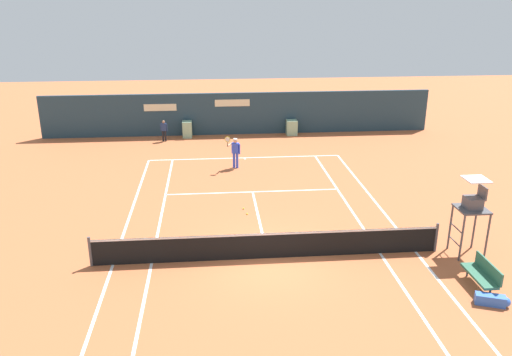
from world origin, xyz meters
TOP-DOWN VIEW (x-y plane):
  - ground_plane at (-0.00, 0.58)m, footprint 80.00×80.00m
  - tennis_net at (0.00, 0.00)m, footprint 12.10×0.10m
  - sponsor_back_wall at (0.00, 16.97)m, footprint 25.00×1.02m
  - umpire_chair at (7.00, -0.32)m, footprint 1.00×1.00m
  - player_bench at (6.43, -2.49)m, footprint 0.54×1.56m
  - equipment_bag at (6.30, -3.46)m, footprint 0.99×0.58m
  - player_on_baseline at (-0.61, 9.99)m, footprint 0.81×0.64m
  - ball_kid_left_post at (-4.73, 15.60)m, footprint 0.44×0.19m
  - tennis_ball_mid_court at (-0.56, 4.40)m, footprint 0.07×0.07m
  - tennis_ball_near_service_line at (-0.44, 3.82)m, footprint 0.07×0.07m

SIDE VIEW (x-z plane):
  - ground_plane at x=0.00m, z-range 0.00..0.01m
  - tennis_ball_mid_court at x=-0.56m, z-range 0.00..0.07m
  - tennis_ball_near_service_line at x=-0.44m, z-range 0.00..0.07m
  - equipment_bag at x=6.30m, z-range 0.00..0.32m
  - player_bench at x=6.43m, z-range 0.07..0.95m
  - tennis_net at x=0.00m, z-range -0.02..1.05m
  - ball_kid_left_post at x=-4.73m, z-range 0.10..1.43m
  - player_on_baseline at x=-0.61m, z-range 0.05..1.88m
  - sponsor_back_wall at x=0.00m, z-range -0.04..2.66m
  - umpire_chair at x=7.00m, z-range 0.43..3.26m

